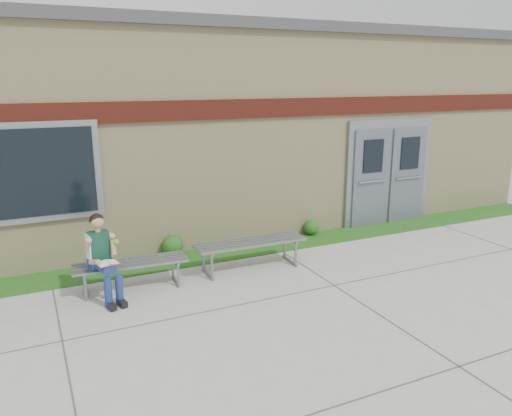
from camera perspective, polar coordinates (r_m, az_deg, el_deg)
ground at (r=7.12m, az=4.39°, el=-11.65°), size 80.00×80.00×0.00m
grass_strip at (r=9.28m, az=-3.56°, el=-5.15°), size 16.00×0.80×0.02m
school_building at (r=11.99m, az=-9.82°, el=9.44°), size 16.20×6.22×4.20m
bench_left at (r=7.89m, az=-14.09°, el=-6.67°), size 1.73×0.58×0.44m
bench_right at (r=8.44m, az=-0.66°, el=-4.50°), size 1.91×0.58×0.49m
girl at (r=7.54m, az=-17.11°, el=-5.23°), size 0.48×0.78×1.27m
shrub_mid at (r=9.17m, az=-9.51°, el=-4.27°), size 0.38×0.38×0.38m
shrub_east at (r=10.30m, az=6.34°, el=-2.23°), size 0.31×0.31×0.31m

